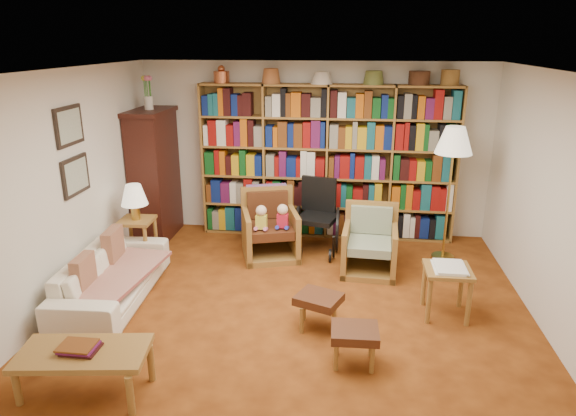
% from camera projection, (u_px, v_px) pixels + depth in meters
% --- Properties ---
extents(floor, '(5.00, 5.00, 0.00)m').
position_uv_depth(floor, '(295.00, 311.00, 5.51)').
color(floor, brown).
rests_on(floor, ground).
extents(ceiling, '(5.00, 5.00, 0.00)m').
position_uv_depth(ceiling, '(296.00, 71.00, 4.73)').
color(ceiling, white).
rests_on(ceiling, wall_back).
extents(wall_back, '(5.00, 0.00, 5.00)m').
position_uv_depth(wall_back, '(314.00, 150.00, 7.47)').
color(wall_back, silver).
rests_on(wall_back, floor).
extents(wall_front, '(5.00, 0.00, 5.00)m').
position_uv_depth(wall_front, '(246.00, 338.00, 2.76)').
color(wall_front, silver).
rests_on(wall_front, floor).
extents(wall_left, '(0.00, 5.00, 5.00)m').
position_uv_depth(wall_left, '(60.00, 192.00, 5.41)').
color(wall_left, silver).
rests_on(wall_left, floor).
extents(wall_right, '(0.00, 5.00, 5.00)m').
position_uv_depth(wall_right, '(559.00, 210.00, 4.83)').
color(wall_right, silver).
rests_on(wall_right, floor).
extents(bookshelf, '(3.60, 0.30, 2.42)m').
position_uv_depth(bookshelf, '(327.00, 158.00, 7.32)').
color(bookshelf, olive).
rests_on(bookshelf, floor).
extents(curio_cabinet, '(0.50, 0.95, 2.40)m').
position_uv_depth(curio_cabinet, '(155.00, 173.00, 7.36)').
color(curio_cabinet, '#36140E').
rests_on(curio_cabinet, floor).
extents(framed_pictures, '(0.03, 0.52, 0.97)m').
position_uv_depth(framed_pictures, '(72.00, 151.00, 5.57)').
color(framed_pictures, black).
rests_on(framed_pictures, wall_left).
extents(sofa, '(1.92, 0.84, 0.55)m').
position_uv_depth(sofa, '(113.00, 277.00, 5.70)').
color(sofa, white).
rests_on(sofa, floor).
extents(sofa_throw, '(0.84, 1.39, 0.04)m').
position_uv_depth(sofa_throw, '(117.00, 275.00, 5.68)').
color(sofa_throw, beige).
rests_on(sofa_throw, sofa).
extents(cushion_left, '(0.16, 0.40, 0.39)m').
position_uv_depth(cushion_left, '(114.00, 249.00, 5.99)').
color(cushion_left, maroon).
rests_on(cushion_left, sofa).
extents(cushion_right, '(0.13, 0.36, 0.36)m').
position_uv_depth(cushion_right, '(84.00, 275.00, 5.33)').
color(cushion_right, maroon).
rests_on(cushion_right, sofa).
extents(side_table_lamp, '(0.43, 0.43, 0.60)m').
position_uv_depth(side_table_lamp, '(137.00, 231.00, 6.57)').
color(side_table_lamp, olive).
rests_on(side_table_lamp, floor).
extents(table_lamp, '(0.33, 0.33, 0.46)m').
position_uv_depth(table_lamp, '(134.00, 196.00, 6.43)').
color(table_lamp, gold).
rests_on(table_lamp, side_table_lamp).
extents(armchair_leather, '(0.92, 0.93, 0.90)m').
position_uv_depth(armchair_leather, '(271.00, 228.00, 6.89)').
color(armchair_leather, olive).
rests_on(armchair_leather, floor).
extents(armchair_sage, '(0.71, 0.73, 0.83)m').
position_uv_depth(armchair_sage, '(369.00, 246.00, 6.44)').
color(armchair_sage, olive).
rests_on(armchair_sage, floor).
extents(wheelchair, '(0.60, 0.80, 1.00)m').
position_uv_depth(wheelchair, '(318.00, 218.00, 7.00)').
color(wheelchair, black).
rests_on(wheelchair, floor).
extents(floor_lamp, '(0.47, 0.47, 1.76)m').
position_uv_depth(floor_lamp, '(454.00, 146.00, 6.39)').
color(floor_lamp, gold).
rests_on(floor_lamp, floor).
extents(side_table_papers, '(0.47, 0.47, 0.57)m').
position_uv_depth(side_table_papers, '(447.00, 276.00, 5.31)').
color(side_table_papers, olive).
rests_on(side_table_papers, floor).
extents(footstool_a, '(0.52, 0.49, 0.36)m').
position_uv_depth(footstool_a, '(319.00, 301.00, 5.12)').
color(footstool_a, '#4F2A15').
rests_on(footstool_a, floor).
extents(footstool_b, '(0.43, 0.37, 0.36)m').
position_uv_depth(footstool_b, '(355.00, 335.00, 4.54)').
color(footstool_b, '#4F2A15').
rests_on(footstool_b, floor).
extents(coffee_table, '(1.09, 0.65, 0.45)m').
position_uv_depth(coffee_table, '(83.00, 356.00, 4.15)').
color(coffee_table, olive).
rests_on(coffee_table, floor).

